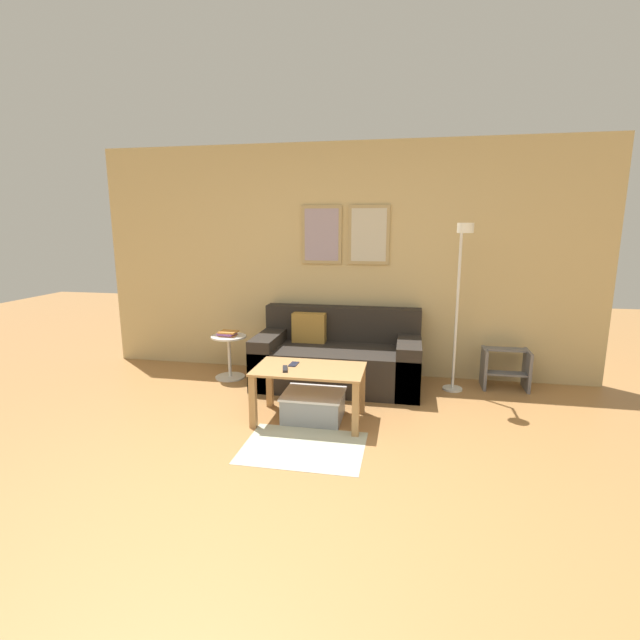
{
  "coord_description": "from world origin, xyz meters",
  "views": [
    {
      "loc": [
        0.76,
        -2.29,
        1.67
      ],
      "look_at": [
        -0.0,
        1.64,
        0.85
      ],
      "focal_mm": 26.0,
      "sensor_mm": 36.0,
      "label": 1
    }
  ],
  "objects": [
    {
      "name": "ground_plane",
      "position": [
        0.0,
        0.0,
        0.0
      ],
      "size": [
        16.0,
        16.0,
        0.0
      ],
      "primitive_type": "plane",
      "color": "#A87542"
    },
    {
      "name": "wall_back",
      "position": [
        0.0,
        2.86,
        1.28
      ],
      "size": [
        5.6,
        0.09,
        2.55
      ],
      "color": "tan",
      "rests_on": "ground_plane"
    },
    {
      "name": "area_rug",
      "position": [
        0.01,
        0.9,
        0.0
      ],
      "size": [
        0.93,
        0.7,
        0.01
      ],
      "primitive_type": "cube",
      "color": "#B2B79E",
      "rests_on": "ground_plane"
    },
    {
      "name": "couch",
      "position": [
        0.04,
        2.4,
        0.28
      ],
      "size": [
        1.71,
        0.86,
        0.79
      ],
      "color": "#28231E",
      "rests_on": "ground_plane"
    },
    {
      "name": "coffee_table",
      "position": [
        -0.05,
        1.42,
        0.38
      ],
      "size": [
        0.94,
        0.55,
        0.47
      ],
      "color": "#AD7F4C",
      "rests_on": "ground_plane"
    },
    {
      "name": "storage_bin",
      "position": [
        -0.02,
        1.45,
        0.12
      ],
      "size": [
        0.53,
        0.44,
        0.24
      ],
      "color": "gray",
      "rests_on": "ground_plane"
    },
    {
      "name": "floor_lamp",
      "position": [
        1.24,
        2.29,
        1.1
      ],
      "size": [
        0.2,
        0.48,
        1.69
      ],
      "color": "white",
      "rests_on": "ground_plane"
    },
    {
      "name": "side_table",
      "position": [
        -1.17,
        2.37,
        0.29
      ],
      "size": [
        0.39,
        0.39,
        0.48
      ],
      "color": "silver",
      "rests_on": "ground_plane"
    },
    {
      "name": "book_stack",
      "position": [
        -1.17,
        2.36,
        0.51
      ],
      "size": [
        0.21,
        0.17,
        0.05
      ],
      "color": "#D18438",
      "rests_on": "side_table"
    },
    {
      "name": "remote_control",
      "position": [
        -0.24,
        1.32,
        0.48
      ],
      "size": [
        0.08,
        0.16,
        0.02
      ],
      "primitive_type": "cube",
      "rotation": [
        0.0,
        0.0,
        0.27
      ],
      "color": "#232328",
      "rests_on": "coffee_table"
    },
    {
      "name": "cell_phone",
      "position": [
        -0.21,
        1.49,
        0.48
      ],
      "size": [
        0.07,
        0.14,
        0.01
      ],
      "primitive_type": "cube",
      "rotation": [
        0.0,
        0.0,
        -0.03
      ],
      "color": "#1E2338",
      "rests_on": "coffee_table"
    },
    {
      "name": "step_stool",
      "position": [
        1.77,
        2.6,
        0.22
      ],
      "size": [
        0.46,
        0.31,
        0.41
      ],
      "color": "slate",
      "rests_on": "ground_plane"
    }
  ]
}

